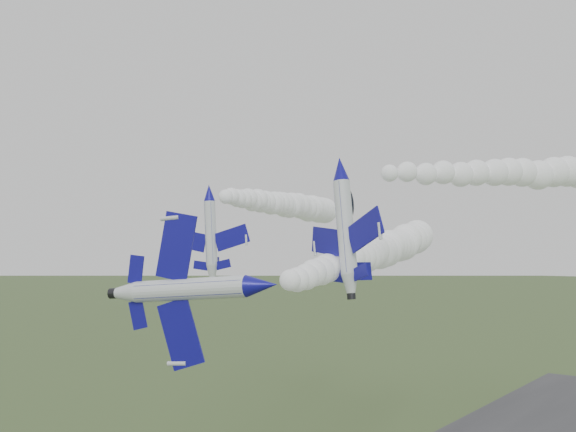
% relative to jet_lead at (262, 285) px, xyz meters
% --- Properties ---
extents(jet_lead, '(6.13, 14.08, 11.90)m').
position_rel_jet_lead_xyz_m(jet_lead, '(0.00, 0.00, 0.00)').
color(jet_lead, silver).
extents(smoke_trail_jet_lead, '(27.01, 66.65, 5.54)m').
position_rel_jet_lead_xyz_m(smoke_trail_jet_lead, '(-11.06, 36.23, 2.54)').
color(smoke_trail_jet_lead, silver).
extents(jet_pair_left, '(9.51, 10.96, 2.82)m').
position_rel_jet_lead_xyz_m(jet_pair_left, '(-22.10, 16.74, 9.44)').
color(jet_pair_left, silver).
extents(smoke_trail_jet_pair_left, '(26.72, 59.34, 5.26)m').
position_rel_jet_lead_xyz_m(smoke_trail_jet_pair_left, '(-34.40, 47.53, 10.39)').
color(smoke_trail_jet_pair_left, silver).
extents(jet_pair_right, '(11.68, 13.53, 3.66)m').
position_rel_jet_lead_xyz_m(jet_pair_right, '(-3.86, 16.54, 10.74)').
color(jet_pair_right, silver).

